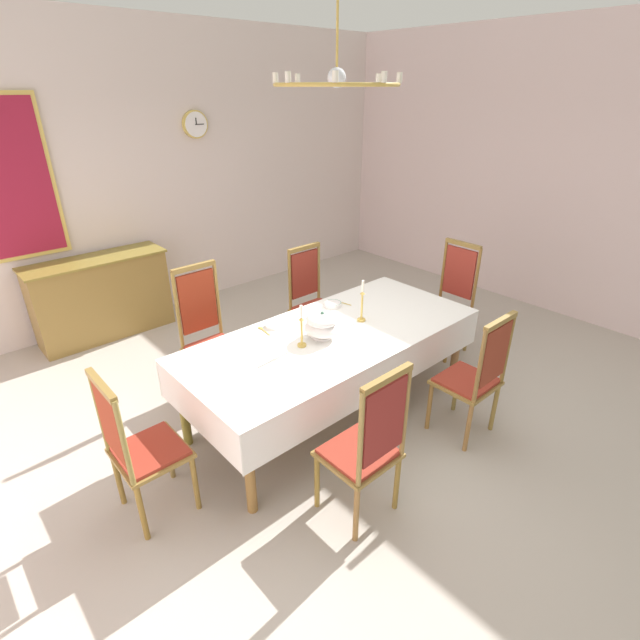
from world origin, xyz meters
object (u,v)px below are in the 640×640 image
object	(u,v)px
bowl_near_left	(333,304)
chair_north_b	(312,300)
soup_tureen	(323,325)
bowl_near_right	(273,325)
spoon_secondary	(262,329)
candlestick_east	(362,305)
chandelier	(337,83)
candlestick_west	(302,330)
chair_south_a	(367,446)
chair_south_b	(475,375)
chair_head_east	(450,299)
dining_table	(333,341)
chair_north_a	(208,334)
chair_head_west	(138,446)
sideboard	(102,297)
spoon_primary	(339,302)
mounted_clock	(195,124)

from	to	relation	value
bowl_near_left	chair_north_b	bearing A→B (deg)	66.40
soup_tureen	bowl_near_right	xyz separation A→B (m)	(-0.18, 0.41, -0.09)
spoon_secondary	candlestick_east	bearing A→B (deg)	-24.96
chandelier	spoon_secondary	bearing A→B (deg)	132.50
candlestick_west	candlestick_east	world-z (taller)	candlestick_east
chair_south_a	chair_south_b	bearing A→B (deg)	0.17
soup_tureen	bowl_near_right	size ratio (longest dim) A/B	1.99
chair_head_east	candlestick_east	distance (m)	1.37
dining_table	soup_tureen	world-z (taller)	soup_tureen
chair_north_a	chair_head_east	world-z (taller)	chair_north_a
chair_head_west	chair_head_east	world-z (taller)	chair_head_east
chair_head_east	chandelier	world-z (taller)	chandelier
dining_table	soup_tureen	bearing A→B (deg)	180.00
dining_table	candlestick_east	size ratio (longest dim) A/B	6.80
chair_south_a	sideboard	size ratio (longest dim) A/B	0.79
chair_north_b	spoon_secondary	distance (m)	1.15
spoon_primary	mounted_clock	distance (m)	2.94
spoon_primary	spoon_secondary	xyz separation A→B (m)	(-0.85, 0.03, 0.00)
chair_head_west	spoon_primary	size ratio (longest dim) A/B	6.14
dining_table	chair_south_b	bearing A→B (deg)	-57.64
candlestick_east	bowl_near_left	world-z (taller)	candlestick_east
mounted_clock	soup_tureen	bearing A→B (deg)	-102.89
soup_tureen	spoon_primary	size ratio (longest dim) A/B	1.63
chair_head_west	chandelier	xyz separation A→B (m)	(1.66, 0.00, 2.02)
chair_north_b	chair_head_east	xyz separation A→B (m)	(1.06, -0.95, 0.01)
chair_north_b	bowl_near_right	world-z (taller)	chair_north_b
spoon_secondary	chandelier	xyz separation A→B (m)	(0.40, -0.43, 1.80)
candlestick_east	spoon_secondary	world-z (taller)	candlestick_east
bowl_near_left	candlestick_west	bearing A→B (deg)	-150.89
chair_north_b	chair_head_east	world-z (taller)	chair_head_east
bowl_near_left	spoon_secondary	bearing A→B (deg)	175.78
bowl_near_left	sideboard	world-z (taller)	sideboard
bowl_near_left	chair_north_a	bearing A→B (deg)	149.04
chair_south_a	chair_head_east	bearing A→B (deg)	22.79
bowl_near_left	spoon_primary	size ratio (longest dim) A/B	0.89
soup_tureen	bowl_near_right	distance (m)	0.46
chair_head_west	bowl_near_left	bearing A→B (deg)	100.70
chair_head_west	mounted_clock	distance (m)	4.06
chair_head_west	bowl_near_left	distance (m)	2.06
chair_north_a	chair_north_b	bearing A→B (deg)	179.75
chair_head_east	candlestick_east	bearing A→B (deg)	90.00
chair_north_a	candlestick_east	world-z (taller)	chair_north_a
chair_head_east	mounted_clock	distance (m)	3.55
candlestick_east	spoon_primary	size ratio (longest dim) A/B	2.09
chair_south_b	chair_head_west	size ratio (longest dim) A/B	1.01
chair_north_b	mounted_clock	bearing A→B (deg)	-88.93
soup_tureen	mounted_clock	world-z (taller)	mounted_clock
chair_south_a	chair_north_b	size ratio (longest dim) A/B	1.03
chair_head_west	soup_tureen	xyz separation A→B (m)	(1.54, 0.00, 0.32)
soup_tureen	sideboard	world-z (taller)	soup_tureen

